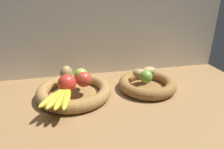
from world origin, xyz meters
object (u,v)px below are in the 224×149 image
Objects in this scene: apple_red_front at (67,83)px; lime_near at (146,77)px; apple_red_right at (84,79)px; potato_back at (148,71)px; potato_oblong at (139,73)px; banana_bunch_front at (61,97)px; fruit_bowl_right at (147,84)px; apple_green_back at (81,75)px; pear_brown at (66,74)px; fruit_bowl_left at (74,91)px.

apple_red_front is 1.29× the size of lime_near.
apple_red_front reaches higher than apple_red_right.
potato_back reaches higher than potato_oblong.
apple_red_right is at bearing 46.45° from banana_bunch_front.
potato_oblong reaches higher than fruit_bowl_right.
apple_green_back is 0.85× the size of apple_red_front.
potato_oblong is (37.89, 14.89, 0.70)cm from banana_bunch_front.
potato_oblong is (-5.26, -1.50, -0.08)cm from potato_back.
pear_brown is 40.68cm from potato_back.
fruit_bowl_left is 4.38× the size of apple_red_front.
apple_red_right is 0.90× the size of potato_back.
apple_red_right is at bearing -44.93° from pear_brown.
potato_back is at bearing 6.25° from fruit_bowl_left.
pear_brown is at bearing 135.07° from apple_red_right.
pear_brown is at bearing 177.55° from potato_back.
potato_back is at bearing 0.23° from apple_green_back.
pear_brown reaches higher than apple_red_right.
pear_brown is 37.54cm from lime_near.
lime_near reaches higher than potato_oblong.
banana_bunch_front is (-41.27, -12.26, 4.41)cm from fruit_bowl_right.
apple_green_back reaches higher than potato_oblong.
lime_near is (29.64, -7.64, -0.30)cm from apple_green_back.
apple_red_front is at bearing -155.32° from apple_red_right.
fruit_bowl_left is 8.86cm from apple_red_front.
potato_back reaches higher than fruit_bowl_right.
apple_red_right is 1.16× the size of lime_near.
apple_green_back is 33.96cm from potato_back.
pear_brown is 1.13× the size of potato_oblong.
apple_red_front is 36.19cm from lime_near.
apple_green_back is 28.73cm from potato_oblong.
apple_green_back reaches higher than banana_bunch_front.
apple_red_right is 10.66cm from pear_brown.
apple_red_front is at bearing -89.18° from pear_brown.
potato_oblong is at bearing 21.45° from banana_bunch_front.
apple_red_front is (-2.73, -5.05, 6.75)cm from fruit_bowl_left.
potato_back is (33.94, 0.14, -0.98)cm from apple_green_back.
apple_red_front is at bearing -177.77° from lime_near.
potato_oblong is (27.81, 4.28, -1.27)cm from apple_red_right.
apple_red_right is 1.03× the size of potato_oblong.
pear_brown is 35.54cm from potato_oblong.
apple_red_right reaches higher than fruit_bowl_right.
potato_oblong reaches higher than fruit_bowl_left.
apple_red_front is at bearing -172.54° from fruit_bowl_right.
potato_oblong is (35.35, -3.24, -1.60)cm from pear_brown.
fruit_bowl_left is 4.85× the size of apple_red_right.
lime_near is at bearing -6.22° from fruit_bowl_left.
fruit_bowl_left is 8.07cm from apple_red_right.
banana_bunch_front is (-2.54, -18.13, -2.29)cm from pear_brown.
fruit_bowl_right is 43.28cm from banana_bunch_front.
potato_back is at bearing 9.93° from apple_red_right.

